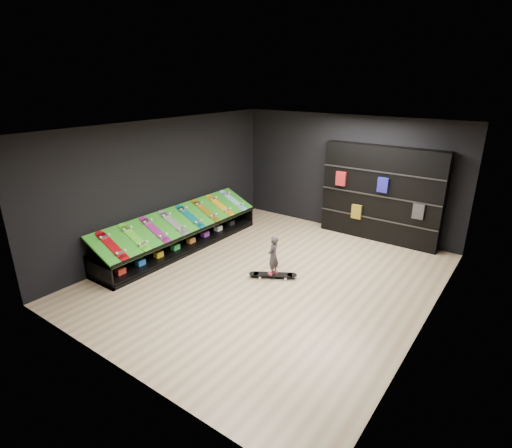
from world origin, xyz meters
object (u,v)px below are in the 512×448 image
Objects in this scene: display_rack at (182,238)px; floor_skateboard at (273,276)px; back_shelving at (381,194)px; child at (273,263)px.

display_rack reaches higher than floor_skateboard.
child is (-0.95, -3.30, -0.84)m from back_shelving.
child reaches higher than display_rack.
back_shelving is at bearing 42.41° from floor_skateboard.
display_rack is 2.61m from child.
floor_skateboard is at bearing -96.33° from child.
back_shelving reaches higher than display_rack.
back_shelving reaches higher than floor_skateboard.
child reaches higher than floor_skateboard.
back_shelving reaches higher than child.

